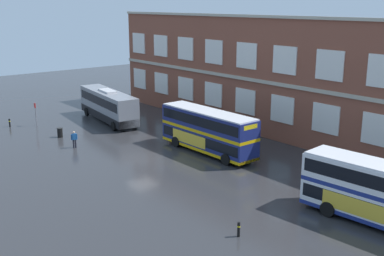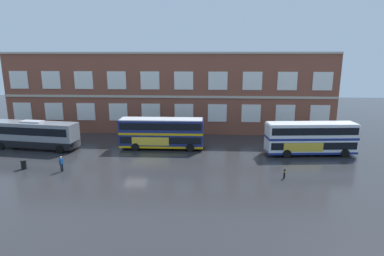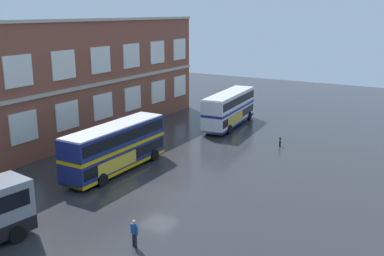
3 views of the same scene
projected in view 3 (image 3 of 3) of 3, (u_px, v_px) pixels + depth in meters
name	position (u px, v px, depth m)	size (l,w,h in m)	color
ground_plane	(137.00, 188.00, 34.56)	(120.00, 120.00, 0.00)	#2B2B2D
brick_terminal_building	(15.00, 88.00, 42.48)	(51.91, 8.19, 12.71)	brown
double_decker_near	(116.00, 147.00, 37.86)	(11.02, 2.93, 4.07)	navy
double_decker_middle	(229.00, 108.00, 52.84)	(11.18, 3.56, 4.07)	silver
waiting_passenger	(134.00, 232.00, 25.80)	(0.34, 0.64, 1.70)	black
safety_bollard_west	(280.00, 142.00, 45.12)	(0.19, 0.19, 0.95)	black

